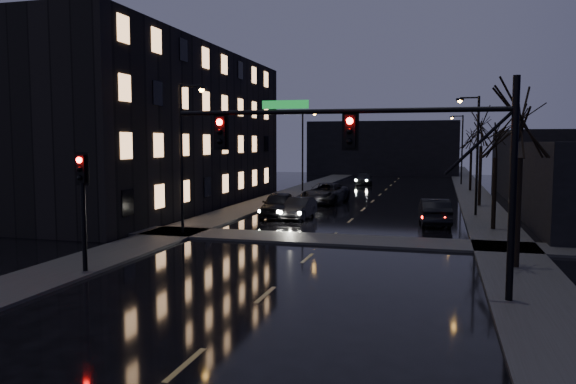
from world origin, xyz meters
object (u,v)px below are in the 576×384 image
Objects in this scene: oncoming_car_c at (325,193)px; oncoming_car_d at (364,179)px; oncoming_car_a at (279,205)px; oncoming_car_b at (299,208)px; lead_car at (434,211)px.

oncoming_car_c is 21.00m from oncoming_car_d.
oncoming_car_a is 1.50m from oncoming_car_b.
oncoming_car_a is 1.18× the size of oncoming_car_b.
oncoming_car_c is at bearing 75.51° from oncoming_car_a.
oncoming_car_d is 31.76m from lead_car.
oncoming_car_c is at bearing -98.72° from oncoming_car_d.
oncoming_car_c reaches higher than oncoming_car_b.
oncoming_car_c is at bearing 92.95° from oncoming_car_b.
oncoming_car_c is 1.25× the size of oncoming_car_d.
oncoming_car_d is 0.99× the size of lead_car.
oncoming_car_b is at bearing -83.06° from oncoming_car_c.
oncoming_car_a is 9.10m from oncoming_car_c.
oncoming_car_d is at bearing 95.39° from oncoming_car_c.
lead_car is (8.67, -9.66, -0.03)m from oncoming_car_c.
oncoming_car_d is (0.33, 20.99, -0.13)m from oncoming_car_c.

